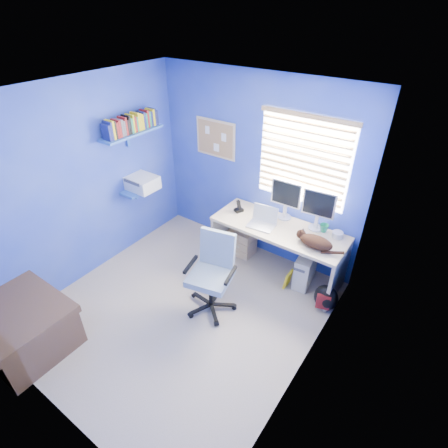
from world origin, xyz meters
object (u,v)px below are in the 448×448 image
Objects in this scene: laptop at (262,219)px; office_chair at (212,283)px; tower_pc at (305,269)px; desk at (277,250)px; cat at (316,242)px.

laptop is 1.01m from office_chair.
desk is at bearing 179.29° from tower_pc.
laptop is 0.89m from tower_pc.
cat is at bearing -8.42° from laptop.
laptop reaches higher than tower_pc.
office_chair is (-0.13, -0.88, -0.48)m from laptop.
tower_pc is at bearing 6.57° from laptop.
cat is 0.40× the size of office_chair.
desk reaches higher than tower_pc.
cat is 0.62m from tower_pc.
office_chair is at bearing -132.05° from tower_pc.
office_chair reaches higher than cat.
tower_pc is at bearing 5.48° from desk.
office_chair is (-0.74, -1.03, 0.14)m from tower_pc.
cat is (0.74, -0.02, -0.04)m from laptop.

